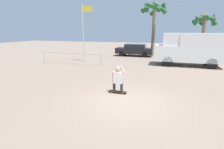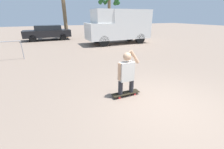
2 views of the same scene
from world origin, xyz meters
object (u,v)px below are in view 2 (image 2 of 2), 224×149
(skateboard, at_px, (126,93))
(parked_car_black, at_px, (48,32))
(person_skateboarder, at_px, (127,72))
(palm_tree_near_van, at_px, (109,1))
(camper_van, at_px, (119,25))

(skateboard, distance_m, parked_car_black, 13.67)
(skateboard, height_order, person_skateboarder, person_skateboarder)
(person_skateboarder, height_order, parked_car_black, parked_car_black)
(skateboard, bearing_deg, parked_car_black, 97.19)
(parked_car_black, height_order, palm_tree_near_van, palm_tree_near_van)
(person_skateboarder, xyz_separation_m, palm_tree_near_van, (6.15, 15.90, 3.34))
(parked_car_black, bearing_deg, person_skateboarder, -82.81)
(camper_van, bearing_deg, skateboard, -115.29)
(camper_van, bearing_deg, parked_car_black, 141.22)
(person_skateboarder, distance_m, camper_van, 9.79)
(person_skateboarder, relative_size, camper_van, 0.24)
(person_skateboarder, height_order, camper_van, camper_van)
(palm_tree_near_van, bearing_deg, camper_van, -105.65)
(skateboard, height_order, parked_car_black, parked_car_black)
(camper_van, xyz_separation_m, palm_tree_near_van, (1.98, 7.08, 2.56))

